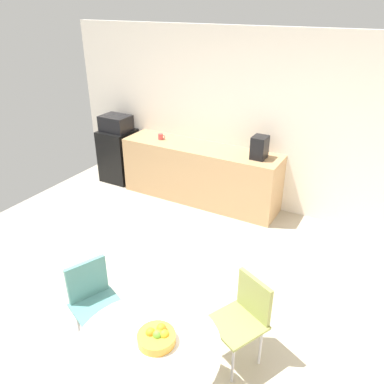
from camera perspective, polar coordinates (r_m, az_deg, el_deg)
ground_plane at (r=4.19m, az=-9.89°, el=-17.85°), size 6.00×6.00×0.00m
wall_back at (r=5.83m, az=7.84°, el=10.47°), size 6.00×0.10×2.60m
counter_block at (r=6.04m, az=1.16°, el=2.72°), size 2.53×0.60×0.90m
mini_fridge at (r=6.89m, az=-10.82°, el=5.37°), size 0.54×0.54×0.90m
microwave at (r=6.70m, az=-11.25°, el=10.00°), size 0.48×0.38×0.26m
round_table at (r=3.04m, az=-6.54°, el=-23.51°), size 1.06×1.06×0.73m
chair_olive at (r=3.47m, az=7.95°, el=-17.18°), size 0.56×0.56×0.83m
chair_teal at (r=3.70m, az=-14.52°, el=-14.59°), size 0.55×0.55×0.83m
fruit_bowl at (r=2.92m, az=-5.23°, el=-20.64°), size 0.28×0.28×0.13m
mug_white at (r=6.20m, az=-4.68°, el=8.21°), size 0.13×0.08×0.09m
coffee_maker at (r=5.46m, az=10.00°, el=6.54°), size 0.20×0.24×0.32m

